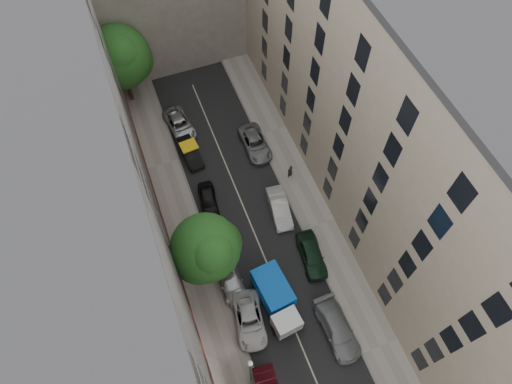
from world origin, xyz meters
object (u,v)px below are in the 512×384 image
car_left_3 (230,280)px  car_left_4 (208,200)px  car_left_5 (190,152)px  car_right_1 (337,329)px  car_left_2 (249,320)px  tarp_truck (277,299)px  car_right_3 (279,208)px  pedestrian (290,171)px  car_right_2 (312,255)px  tree_mid (207,250)px  car_right_4 (255,143)px  tree_far (120,59)px  car_left_6 (180,124)px  lamp_post (250,369)px

car_left_3 → car_left_4: 7.62m
car_left_5 → car_right_1: size_ratio=0.77×
car_left_2 → car_left_4: car_left_2 is taller
tarp_truck → car_right_3: size_ratio=1.29×
car_left_4 → pedestrian: (7.88, 0.07, 0.31)m
car_right_3 → pedestrian: (2.28, 3.03, 0.25)m
car_left_2 → car_right_2: car_right_2 is taller
car_left_3 → tree_mid: 4.73m
car_right_3 → car_right_4: 7.37m
car_left_2 → tree_far: bearing=106.8°
pedestrian → car_right_3: bearing=30.3°
car_right_4 → pedestrian: size_ratio=2.96×
car_left_6 → car_right_3: bearing=-73.2°
car_right_3 → pedestrian: 3.80m
pedestrian → car_left_5: bearing=-57.8°
car_right_4 → car_right_3: bearing=-93.5°
car_left_3 → tree_mid: bearing=132.2°
car_right_3 → car_right_4: (0.50, 7.35, -0.05)m
car_left_2 → tree_mid: bearing=116.5°
car_right_2 → car_right_3: car_right_2 is taller
car_left_3 → car_right_4: (6.69, 12.00, -0.01)m
tree_mid → lamp_post: bearing=-89.3°
car_left_3 → lamp_post: (-1.01, -7.48, 3.23)m
car_left_5 → car_right_3: car_right_3 is taller
car_left_4 → car_right_1: 15.31m
car_left_4 → car_left_6: car_left_4 is taller
car_left_4 → car_right_3: bearing=-19.7°
tarp_truck → pedestrian: bearing=55.9°
car_right_1 → lamp_post: bearing=-174.3°
lamp_post → pedestrian: (9.48, 15.16, -2.95)m
car_left_5 → tree_mid: 12.99m
car_right_4 → tree_mid: 14.11m
car_right_2 → tree_far: tree_far is taller
tarp_truck → car_left_6: bearing=90.3°
car_right_2 → pedestrian: size_ratio=2.74×
car_left_5 → lamp_post: 21.00m
car_left_5 → pedestrian: 9.63m
car_right_2 → car_left_2: bearing=-147.4°
car_right_3 → tree_far: (-9.10, 17.44, 4.89)m
tree_far → pedestrian: tree_far is taller
car_left_5 → car_right_4: (6.10, -1.20, 0.01)m
car_left_5 → car_right_3: bearing=-62.0°
car_left_2 → car_left_4: 11.20m
car_right_4 → tree_far: bearing=134.0°
tree_far → car_left_3: bearing=-82.5°
car_right_2 → car_right_1: bearing=-89.3°
car_left_3 → car_right_1: bearing=-48.6°
lamp_post → pedestrian: bearing=58.0°
car_left_4 → car_left_3: bearing=-86.4°
car_right_2 → tree_mid: tree_mid is taller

